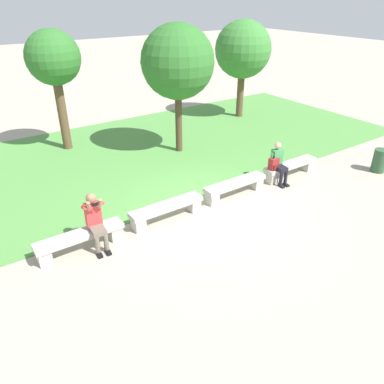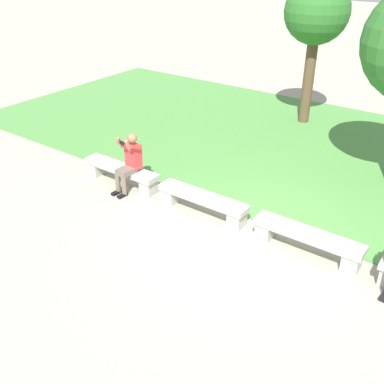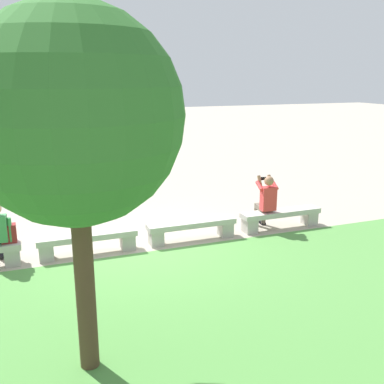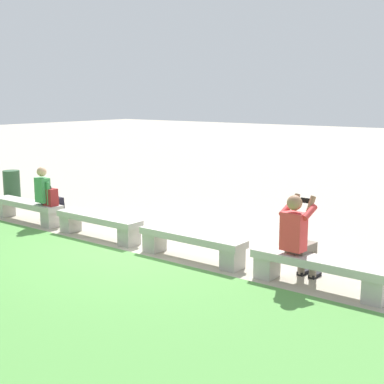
{
  "view_description": "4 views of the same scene",
  "coord_description": "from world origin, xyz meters",
  "px_view_note": "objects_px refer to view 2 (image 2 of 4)",
  "views": [
    {
      "loc": [
        -5.24,
        -7.11,
        5.23
      ],
      "look_at": [
        -0.87,
        -0.74,
        1.05
      ],
      "focal_mm": 35.0,
      "sensor_mm": 36.0,
      "label": 1
    },
    {
      "loc": [
        3.31,
        -6.55,
        4.93
      ],
      "look_at": [
        -0.89,
        -0.7,
        0.91
      ],
      "focal_mm": 42.0,
      "sensor_mm": 36.0,
      "label": 2
    },
    {
      "loc": [
        2.18,
        8.82,
        3.58
      ],
      "look_at": [
        -1.28,
        -0.37,
        1.01
      ],
      "focal_mm": 42.0,
      "sensor_mm": 36.0,
      "label": 3
    },
    {
      "loc": [
        -6.44,
        6.82,
        2.7
      ],
      "look_at": [
        -0.95,
        -0.26,
        1.1
      ],
      "focal_mm": 50.0,
      "sensor_mm": 36.0,
      "label": 4
    }
  ],
  "objects_px": {
    "bench_near": "(202,201)",
    "tree_right_background": "(317,14)",
    "bench_main": "(121,172)",
    "bench_mid": "(307,239)",
    "person_photographer": "(130,160)"
  },
  "relations": [
    {
      "from": "bench_near",
      "to": "person_photographer",
      "type": "height_order",
      "value": "person_photographer"
    },
    {
      "from": "bench_mid",
      "to": "tree_right_background",
      "type": "height_order",
      "value": "tree_right_background"
    },
    {
      "from": "bench_main",
      "to": "bench_mid",
      "type": "bearing_deg",
      "value": 0.0
    },
    {
      "from": "bench_near",
      "to": "bench_mid",
      "type": "height_order",
      "value": "same"
    },
    {
      "from": "person_photographer",
      "to": "tree_right_background",
      "type": "height_order",
      "value": "tree_right_background"
    },
    {
      "from": "bench_main",
      "to": "bench_near",
      "type": "bearing_deg",
      "value": 0.0
    },
    {
      "from": "bench_mid",
      "to": "person_photographer",
      "type": "relative_size",
      "value": 1.52
    },
    {
      "from": "bench_mid",
      "to": "bench_near",
      "type": "bearing_deg",
      "value": 180.0
    },
    {
      "from": "bench_main",
      "to": "bench_near",
      "type": "height_order",
      "value": "same"
    },
    {
      "from": "person_photographer",
      "to": "bench_near",
      "type": "bearing_deg",
      "value": 2.33
    },
    {
      "from": "bench_main",
      "to": "tree_right_background",
      "type": "height_order",
      "value": "tree_right_background"
    },
    {
      "from": "bench_main",
      "to": "tree_right_background",
      "type": "bearing_deg",
      "value": 74.42
    },
    {
      "from": "person_photographer",
      "to": "bench_mid",
      "type": "bearing_deg",
      "value": 1.06
    },
    {
      "from": "bench_near",
      "to": "tree_right_background",
      "type": "distance_m",
      "value": 6.95
    },
    {
      "from": "bench_near",
      "to": "person_photographer",
      "type": "xyz_separation_m",
      "value": [
        -1.9,
        -0.08,
        0.43
      ]
    }
  ]
}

